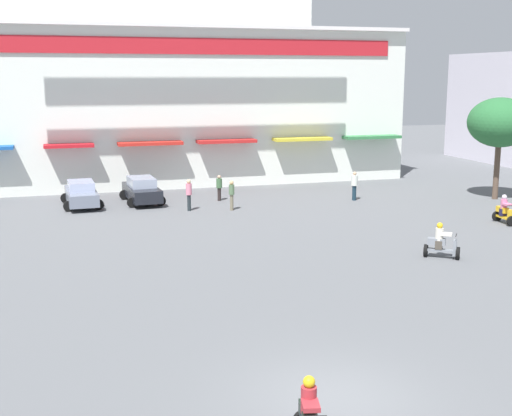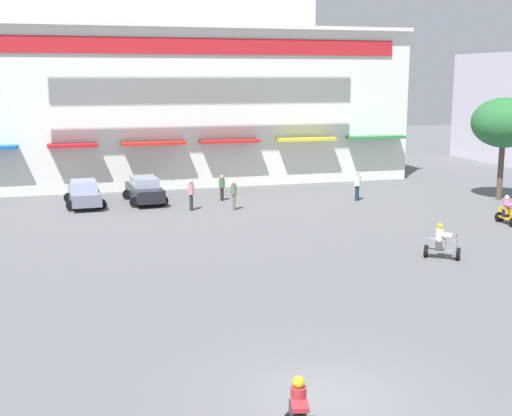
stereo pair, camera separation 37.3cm
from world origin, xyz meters
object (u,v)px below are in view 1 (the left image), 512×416
Objects in this scene: plaza_tree_1 at (500,123)px; parked_car_0 at (81,194)px; pedestrian_0 at (219,186)px; parked_car_1 at (142,190)px; scooter_rider_0 at (441,244)px; pedestrian_3 at (232,193)px; pedestrian_4 at (354,184)px; scooter_rider_2 at (505,212)px; pedestrian_1 at (189,193)px.

parked_car_0 is at bearing 168.92° from plaza_tree_1.
parked_car_1 is at bearing 171.84° from pedestrian_0.
scooter_rider_0 is 13.38m from pedestrian_3.
pedestrian_4 reaches higher than pedestrian_3.
pedestrian_0 is at bearing -8.16° from parked_car_1.
pedestrian_4 reaches higher than parked_car_1.
scooter_rider_2 is (20.34, -10.79, -0.13)m from parked_car_0.
plaza_tree_1 is 4.14× the size of scooter_rider_2.
pedestrian_4 is at bearing -15.75° from pedestrian_0.
scooter_rider_2 is 16.62m from pedestrian_1.
scooter_rider_0 is 13.10m from pedestrian_4.
pedestrian_4 is (-4.56, 8.09, 0.37)m from scooter_rider_2.
plaza_tree_1 reaches higher than pedestrian_3.
pedestrian_0 reaches higher than scooter_rider_2.
parked_car_0 is 23.03m from scooter_rider_2.
pedestrian_1 is (-8.04, 12.64, 0.41)m from scooter_rider_0.
plaza_tree_1 reaches higher than parked_car_1.
pedestrian_0 is 0.93× the size of pedestrian_3.
pedestrian_1 reaches higher than pedestrian_0.
scooter_rider_2 is at bearing -27.97° from pedestrian_1.
parked_car_0 is 2.58× the size of pedestrian_3.
scooter_rider_0 is at bearing -99.14° from pedestrian_4.
pedestrian_0 is 0.89× the size of pedestrian_4.
plaza_tree_1 is 1.39× the size of parked_car_1.
plaza_tree_1 reaches higher than scooter_rider_2.
pedestrian_0 is at bearing 140.22° from scooter_rider_2.
pedestrian_1 is 2.36m from pedestrian_3.
pedestrian_1 reaches higher than scooter_rider_0.
pedestrian_1 is at bearing -132.96° from pedestrian_0.
plaza_tree_1 is 8.21m from scooter_rider_2.
pedestrian_4 reaches higher than parked_car_0.
scooter_rider_0 is 0.85× the size of pedestrian_1.
scooter_rider_2 is 0.95× the size of pedestrian_0.
scooter_rider_0 is (10.25, -15.78, -0.15)m from parked_car_1.
pedestrian_1 reaches higher than scooter_rider_2.
pedestrian_3 is 7.87m from pedestrian_4.
pedestrian_3 is at bearing -90.50° from pedestrian_0.
parked_car_1 is 20.12m from scooter_rider_2.
pedestrian_4 is at bearing -9.71° from parked_car_0.
pedestrian_1 is (-18.52, 1.75, -3.59)m from plaza_tree_1.
pedestrian_0 reaches higher than scooter_rider_0.
scooter_rider_2 is at bearing -60.61° from pedestrian_4.
pedestrian_3 is (2.29, -0.56, -0.04)m from pedestrian_1.
parked_car_1 reaches higher than scooter_rider_0.
parked_car_1 is 3.85m from pedestrian_1.
plaza_tree_1 is 3.94× the size of pedestrian_0.
scooter_rider_2 is 0.84× the size of pedestrian_1.
parked_car_0 is at bearing 131.25° from scooter_rider_0.
pedestrian_3 is at bearing -13.74° from pedestrian_1.
pedestrian_4 is at bearing 166.36° from plaza_tree_1.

